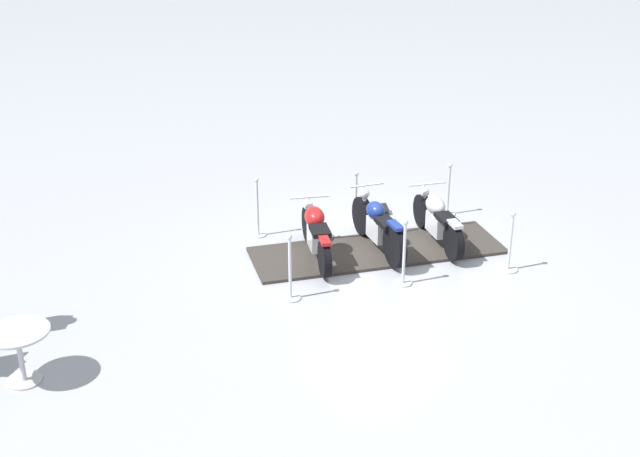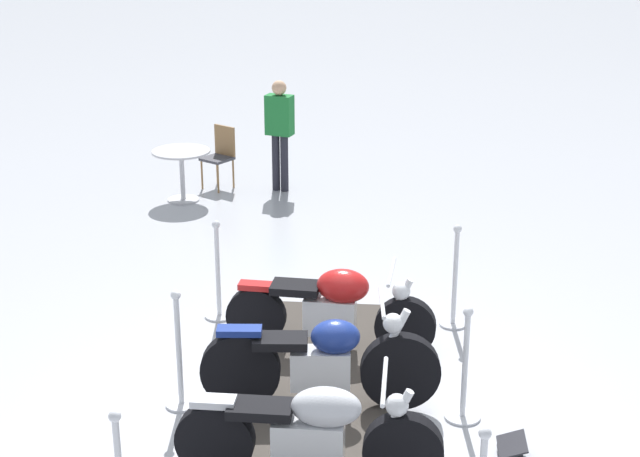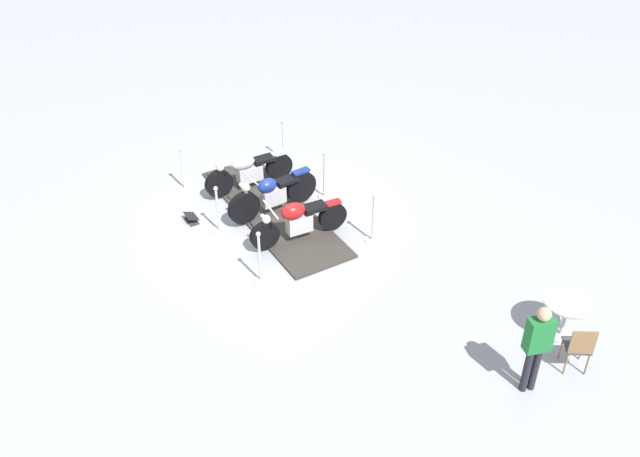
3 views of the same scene
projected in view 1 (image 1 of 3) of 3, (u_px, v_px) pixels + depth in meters
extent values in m
plane|color=#A8AAB2|center=(377.00, 252.00, 14.45)|extent=(80.00, 80.00, 0.00)
cube|color=#38332D|center=(377.00, 250.00, 14.44)|extent=(2.99, 4.66, 0.06)
cylinder|color=black|center=(422.00, 211.00, 15.23)|extent=(0.63, 0.37, 0.63)
cylinder|color=black|center=(454.00, 243.00, 13.93)|extent=(0.63, 0.37, 0.63)
cube|color=silver|center=(437.00, 224.00, 14.57)|extent=(0.61, 0.44, 0.36)
ellipsoid|color=#B7BAC1|center=(435.00, 205.00, 14.57)|extent=(0.63, 0.50, 0.31)
cube|color=black|center=(446.00, 218.00, 14.13)|extent=(0.57, 0.46, 0.08)
cube|color=#B7BAC1|center=(455.00, 224.00, 13.79)|extent=(0.38, 0.29, 0.06)
cylinder|color=silver|center=(425.00, 199.00, 15.06)|extent=(0.30, 0.18, 0.54)
cylinder|color=silver|center=(427.00, 184.00, 14.86)|extent=(0.32, 0.69, 0.04)
sphere|color=silver|center=(425.00, 192.00, 15.02)|extent=(0.18, 0.18, 0.18)
cylinder|color=black|center=(362.00, 216.00, 14.90)|extent=(0.72, 0.35, 0.71)
cylinder|color=black|center=(395.00, 247.00, 13.67)|extent=(0.72, 0.35, 0.71)
cube|color=silver|center=(378.00, 230.00, 14.28)|extent=(0.58, 0.39, 0.37)
ellipsoid|color=navy|center=(375.00, 210.00, 14.27)|extent=(0.51, 0.43, 0.31)
cube|color=black|center=(387.00, 223.00, 13.87)|extent=(0.54, 0.41, 0.08)
cube|color=navy|center=(396.00, 226.00, 13.52)|extent=(0.42, 0.27, 0.06)
cylinder|color=silver|center=(365.00, 202.00, 14.70)|extent=(0.33, 0.17, 0.60)
cylinder|color=silver|center=(367.00, 185.00, 14.48)|extent=(0.23, 0.62, 0.04)
sphere|color=silver|center=(365.00, 194.00, 14.64)|extent=(0.18, 0.18, 0.18)
cylinder|color=black|center=(308.00, 224.00, 14.71)|extent=(0.60, 0.39, 0.61)
cylinder|color=black|center=(325.00, 259.00, 13.35)|extent=(0.60, 0.39, 0.61)
cube|color=silver|center=(316.00, 238.00, 14.01)|extent=(0.56, 0.44, 0.38)
ellipsoid|color=#AD1919|center=(315.00, 217.00, 13.99)|extent=(0.62, 0.54, 0.34)
cube|color=black|center=(320.00, 230.00, 13.58)|extent=(0.56, 0.49, 0.08)
cube|color=#AD1919|center=(325.00, 241.00, 13.22)|extent=(0.37, 0.29, 0.06)
cylinder|color=silver|center=(309.00, 212.00, 14.54)|extent=(0.29, 0.19, 0.52)
cylinder|color=silver|center=(309.00, 197.00, 14.34)|extent=(0.35, 0.65, 0.04)
sphere|color=silver|center=(308.00, 205.00, 14.51)|extent=(0.18, 0.18, 0.18)
cylinder|color=silver|center=(508.00, 269.00, 13.79)|extent=(0.34, 0.34, 0.03)
cylinder|color=silver|center=(510.00, 243.00, 13.59)|extent=(0.05, 0.05, 0.96)
sphere|color=silver|center=(513.00, 214.00, 13.39)|extent=(0.09, 0.09, 0.09)
cylinder|color=silver|center=(355.00, 224.00, 15.57)|extent=(0.32, 0.32, 0.03)
cylinder|color=silver|center=(356.00, 200.00, 15.37)|extent=(0.05, 0.05, 0.98)
sphere|color=silver|center=(356.00, 174.00, 15.16)|extent=(0.09, 0.09, 0.09)
cylinder|color=silver|center=(290.00, 298.00, 12.86)|extent=(0.32, 0.32, 0.03)
cylinder|color=silver|center=(290.00, 269.00, 12.66)|extent=(0.05, 0.05, 1.01)
sphere|color=silver|center=(289.00, 237.00, 12.44)|extent=(0.09, 0.09, 0.09)
cylinder|color=silver|center=(258.00, 235.00, 15.10)|extent=(0.29, 0.29, 0.03)
cylinder|color=silver|center=(257.00, 208.00, 14.89)|extent=(0.05, 0.05, 1.04)
sphere|color=silver|center=(256.00, 180.00, 14.67)|extent=(0.09, 0.09, 0.09)
cylinder|color=silver|center=(403.00, 283.00, 13.33)|extent=(0.29, 0.29, 0.03)
cylinder|color=silver|center=(404.00, 254.00, 13.11)|extent=(0.05, 0.05, 1.04)
sphere|color=silver|center=(406.00, 222.00, 12.89)|extent=(0.09, 0.09, 0.09)
cylinder|color=silver|center=(447.00, 214.00, 16.03)|extent=(0.32, 0.32, 0.03)
cylinder|color=silver|center=(448.00, 191.00, 15.83)|extent=(0.05, 0.05, 0.96)
sphere|color=silver|center=(450.00, 165.00, 15.63)|extent=(0.09, 0.09, 0.09)
cube|color=#333338|center=(379.00, 214.00, 16.04)|extent=(0.33, 0.43, 0.02)
cube|color=black|center=(379.00, 208.00, 15.99)|extent=(0.34, 0.41, 0.10)
cylinder|color=#B7B7BC|center=(25.00, 380.00, 10.78)|extent=(0.47, 0.47, 0.02)
cylinder|color=#B7B7BC|center=(20.00, 356.00, 10.63)|extent=(0.07, 0.07, 0.72)
cylinder|color=#B7B7BC|center=(16.00, 332.00, 10.48)|extent=(0.86, 0.86, 0.03)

